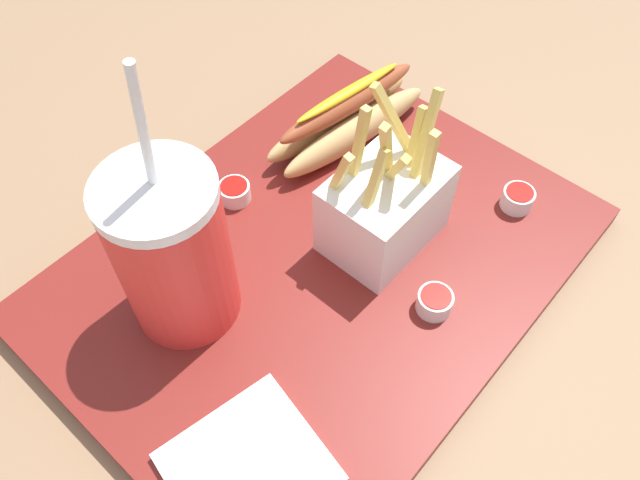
{
  "coord_description": "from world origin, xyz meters",
  "views": [
    {
      "loc": [
        -0.25,
        -0.22,
        0.5
      ],
      "look_at": [
        0.0,
        0.0,
        0.05
      ],
      "focal_mm": 35.95,
      "sensor_mm": 36.0,
      "label": 1
    }
  ],
  "objects": [
    {
      "name": "hot_dog_1",
      "position": [
        0.14,
        0.08,
        0.05
      ],
      "size": [
        0.19,
        0.08,
        0.06
      ],
      "color": "tan",
      "rests_on": "food_tray"
    },
    {
      "name": "fries_basket",
      "position": [
        0.06,
        -0.03,
        0.06
      ],
      "size": [
        0.11,
        0.08,
        0.16
      ],
      "color": "white",
      "rests_on": "food_tray"
    },
    {
      "name": "ketchup_cup_2",
      "position": [
        0.03,
        -0.11,
        0.03
      ],
      "size": [
        0.03,
        0.03,
        0.02
      ],
      "color": "white",
      "rests_on": "food_tray"
    },
    {
      "name": "soda_cup",
      "position": [
        -0.11,
        0.05,
        0.1
      ],
      "size": [
        0.09,
        0.09,
        0.25
      ],
      "color": "red",
      "rests_on": "food_tray"
    },
    {
      "name": "napkin_stack",
      "position": [
        -0.18,
        -0.08,
        0.02
      ],
      "size": [
        0.13,
        0.12,
        0.01
      ],
      "primitive_type": "cube",
      "rotation": [
        0.0,
        0.0,
        -0.21
      ],
      "color": "white",
      "rests_on": "food_tray"
    },
    {
      "name": "ketchup_cup_1",
      "position": [
        0.17,
        -0.1,
        0.03
      ],
      "size": [
        0.03,
        0.03,
        0.02
      ],
      "color": "white",
      "rests_on": "food_tray"
    },
    {
      "name": "food_tray",
      "position": [
        0.0,
        0.0,
        0.01
      ],
      "size": [
        0.47,
        0.36,
        0.02
      ],
      "primitive_type": "cube",
      "color": "maroon",
      "rests_on": "ground_plane"
    },
    {
      "name": "ground_plane",
      "position": [
        0.0,
        0.0,
        -0.01
      ],
      "size": [
        2.4,
        2.4,
        0.02
      ],
      "primitive_type": "cube",
      "color": "#8C6B4C"
    },
    {
      "name": "ketchup_cup_3",
      "position": [
        0.0,
        0.11,
        0.03
      ],
      "size": [
        0.03,
        0.03,
        0.02
      ],
      "color": "white",
      "rests_on": "food_tray"
    }
  ]
}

